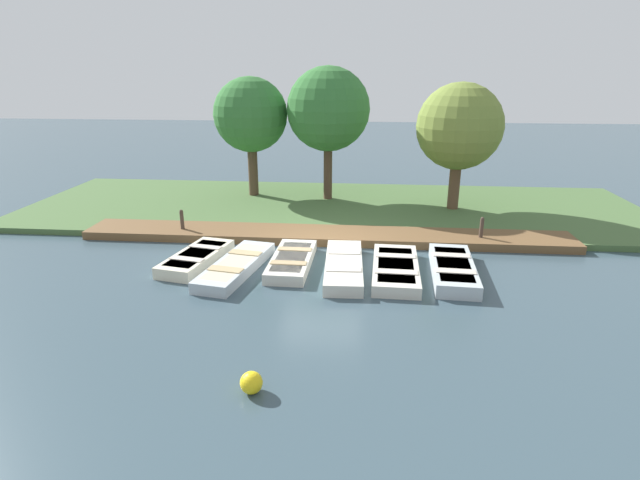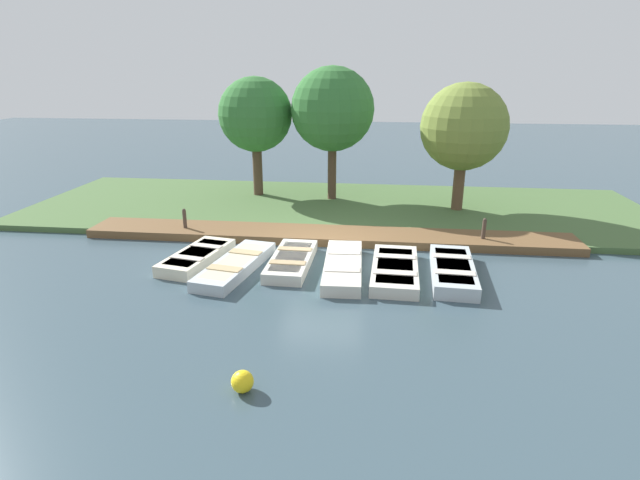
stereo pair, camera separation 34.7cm
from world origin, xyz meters
TOP-DOWN VIEW (x-y plane):
  - ground_plane at (0.00, 0.00)m, footprint 80.00×80.00m
  - shore_bank at (-5.00, 0.00)m, footprint 8.00×24.00m
  - dock_walkway at (-1.41, 0.00)m, footprint 1.57×15.91m
  - rowboat_0 at (1.11, -3.52)m, footprint 2.90×1.59m
  - rowboat_1 at (1.57, -2.24)m, footprint 3.53×1.60m
  - rowboat_2 at (1.04, -0.76)m, footprint 2.91×1.14m
  - rowboat_3 at (1.32, 0.73)m, footprint 3.45×1.12m
  - rowboat_4 at (1.40, 2.14)m, footprint 3.17×1.33m
  - rowboat_5 at (1.34, 3.68)m, footprint 3.18×1.29m
  - mooring_post_near at (-1.29, -4.78)m, footprint 0.12×0.12m
  - mooring_post_far at (-1.29, 4.96)m, footprint 0.12×0.12m
  - buoy at (6.91, -0.62)m, footprint 0.40×0.40m
  - park_tree_far_left at (-6.44, -3.48)m, footprint 3.02×3.02m
  - park_tree_left at (-6.08, -0.28)m, footprint 3.29×3.29m
  - park_tree_center at (-4.97, 4.66)m, footprint 3.17×3.17m

SIDE VIEW (x-z plane):
  - ground_plane at x=0.00m, z-range 0.00..0.00m
  - shore_bank at x=-5.00m, z-range 0.00..0.20m
  - dock_walkway at x=-1.41m, z-range 0.00..0.26m
  - rowboat_2 at x=1.04m, z-range 0.00..0.33m
  - rowboat_1 at x=1.57m, z-range 0.00..0.33m
  - rowboat_4 at x=1.40m, z-range 0.00..0.34m
  - rowboat_3 at x=1.32m, z-range 0.00..0.35m
  - rowboat_0 at x=1.11m, z-range 0.00..0.35m
  - rowboat_5 at x=1.34m, z-range 0.00..0.39m
  - buoy at x=6.91m, z-range 0.00..0.40m
  - mooring_post_near at x=-1.29m, z-range 0.00..0.93m
  - mooring_post_far at x=-1.29m, z-range 0.00..0.93m
  - park_tree_center at x=-4.97m, z-range 0.84..5.74m
  - park_tree_far_left at x=-6.44m, z-range 0.98..6.05m
  - park_tree_left at x=-6.08m, z-range 1.06..6.53m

